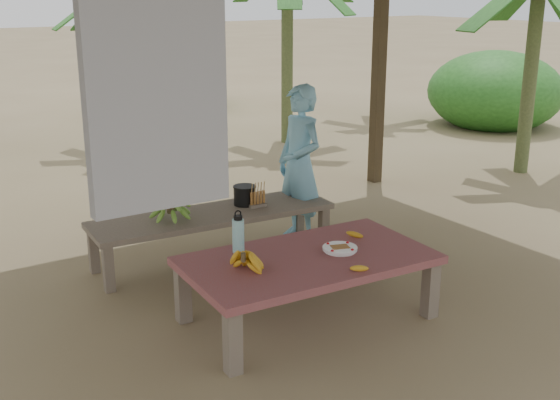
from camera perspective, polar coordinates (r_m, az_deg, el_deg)
ground at (r=5.71m, az=1.28°, el=-7.76°), size 80.00×80.00×0.00m
work_table at (r=5.16m, az=2.28°, el=-5.28°), size 1.86×1.11×0.50m
bench at (r=6.31m, az=-5.45°, el=-1.50°), size 2.24×0.76×0.45m
ripe_banana_bunch at (r=4.84m, az=-2.99°, el=-5.02°), size 0.31×0.29×0.16m
plate at (r=5.25m, az=4.90°, el=-3.97°), size 0.26×0.26×0.04m
loose_banana_front at (r=4.90m, az=6.46°, el=-5.54°), size 0.15×0.09×0.04m
loose_banana_side at (r=5.54m, az=6.09°, el=-2.80°), size 0.11×0.14×0.04m
water_flask at (r=5.18m, az=-3.41°, el=-2.82°), size 0.09×0.09×0.33m
green_banana_stalk at (r=6.10m, az=-8.92°, el=-0.02°), size 0.33×0.33×0.35m
cooking_pot at (r=6.48m, az=-2.89°, el=0.35°), size 0.20×0.20×0.17m
skewer_rack at (r=6.39m, az=-1.83°, el=0.45°), size 0.19×0.09×0.24m
woman at (r=6.71m, az=1.62°, el=2.94°), size 0.38×0.57×1.52m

